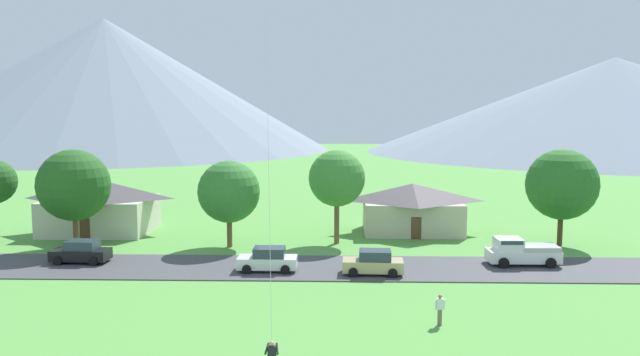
# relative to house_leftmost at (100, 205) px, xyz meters

# --- Properties ---
(road_strip) EXTENTS (160.00, 7.18, 0.08)m
(road_strip) POSITION_rel_house_leftmost_xyz_m (19.82, -12.75, -2.55)
(road_strip) COLOR #424247
(road_strip) RESTS_ON ground
(mountain_central_ridge) EXTENTS (134.02, 134.02, 39.17)m
(mountain_central_ridge) POSITION_rel_house_leftmost_xyz_m (-47.12, 126.01, 16.99)
(mountain_central_ridge) COLOR gray
(mountain_central_ridge) RESTS_ON ground
(mountain_far_west_ridge) EXTENTS (74.08, 74.08, 24.65)m
(mountain_far_west_ridge) POSITION_rel_house_leftmost_xyz_m (98.02, 117.35, 9.73)
(mountain_far_west_ridge) COLOR gray
(mountain_far_west_ridge) RESTS_ON ground
(mountain_west_ridge) EXTENTS (137.85, 137.85, 26.55)m
(mountain_west_ridge) POSITION_rel_house_leftmost_xyz_m (99.81, 116.91, 10.68)
(mountain_west_ridge) COLOR gray
(mountain_west_ridge) RESTS_ON ground
(house_leftmost) EXTENTS (10.21, 7.70, 5.01)m
(house_leftmost) POSITION_rel_house_leftmost_xyz_m (0.00, 0.00, 0.00)
(house_leftmost) COLOR beige
(house_leftmost) RESTS_ON ground
(house_left_center) EXTENTS (9.73, 6.74, 4.65)m
(house_left_center) POSITION_rel_house_leftmost_xyz_m (29.48, 0.75, -0.19)
(house_left_center) COLOR beige
(house_left_center) RESTS_ON ground
(tree_near_left) EXTENTS (5.98, 5.98, 8.24)m
(tree_near_left) POSITION_rel_house_leftmost_xyz_m (41.39, -4.61, 2.65)
(tree_near_left) COLOR #4C3823
(tree_near_left) RESTS_ON ground
(tree_left_of_center) EXTENTS (5.21, 5.21, 7.32)m
(tree_left_of_center) POSITION_rel_house_leftmost_xyz_m (13.34, -5.93, 2.11)
(tree_left_of_center) COLOR brown
(tree_left_of_center) RESTS_ON ground
(tree_center) EXTENTS (4.86, 4.86, 8.12)m
(tree_center) POSITION_rel_house_leftmost_xyz_m (22.37, -4.30, 3.07)
(tree_center) COLOR brown
(tree_center) RESTS_ON ground
(tree_right_of_center) EXTENTS (5.92, 5.92, 8.29)m
(tree_right_of_center) POSITION_rel_house_leftmost_xyz_m (0.63, -6.83, 2.72)
(tree_right_of_center) COLOR brown
(tree_right_of_center) RESTS_ON ground
(parked_car_tan_west_end) EXTENTS (4.28, 2.23, 1.68)m
(parked_car_tan_west_end) POSITION_rel_house_leftmost_xyz_m (24.93, -14.47, -1.73)
(parked_car_tan_west_end) COLOR tan
(parked_car_tan_west_end) RESTS_ON road_strip
(parked_car_white_mid_west) EXTENTS (4.20, 2.09, 1.68)m
(parked_car_white_mid_west) POSITION_rel_house_leftmost_xyz_m (17.47, -13.78, -1.73)
(parked_car_white_mid_west) COLOR white
(parked_car_white_mid_west) RESTS_ON road_strip
(parked_car_black_mid_east) EXTENTS (4.24, 2.17, 1.68)m
(parked_car_black_mid_east) POSITION_rel_house_leftmost_xyz_m (3.17, -11.82, -1.73)
(parked_car_black_mid_east) COLOR black
(parked_car_black_mid_east) RESTS_ON road_strip
(pickup_truck_white_west_side) EXTENTS (5.23, 2.39, 1.99)m
(pickup_truck_white_west_side) POSITION_rel_house_leftmost_xyz_m (36.02, -11.56, -1.53)
(pickup_truck_white_west_side) COLOR white
(pickup_truck_white_west_side) RESTS_ON road_strip
(watcher_person) EXTENTS (0.56, 0.24, 1.68)m
(watcher_person) POSITION_rel_house_leftmost_xyz_m (27.87, -24.42, -1.72)
(watcher_person) COLOR #70604C
(watcher_person) RESTS_ON ground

